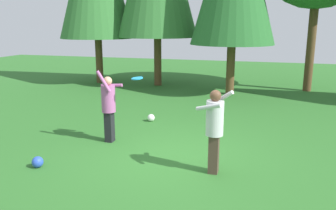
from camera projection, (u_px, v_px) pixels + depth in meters
The scene contains 6 objects.
ground_plane at pixel (171, 156), 7.73m from camera, with size 40.00×40.00×0.00m, color #2D6B28.
person_thrower at pixel (109, 103), 8.47m from camera, with size 0.57×0.50×1.81m.
person_catcher at pixel (215, 125), 6.67m from camera, with size 0.71×0.69×1.67m.
frisbee at pixel (137, 78), 8.08m from camera, with size 0.38×0.38×0.05m.
ball_white at pixel (151, 118), 10.43m from camera, with size 0.22×0.22×0.22m, color white.
ball_blue at pixel (38, 162), 7.11m from camera, with size 0.23×0.23×0.23m, color blue.
Camera 1 is at (1.96, -6.98, 2.91)m, focal length 37.11 mm.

